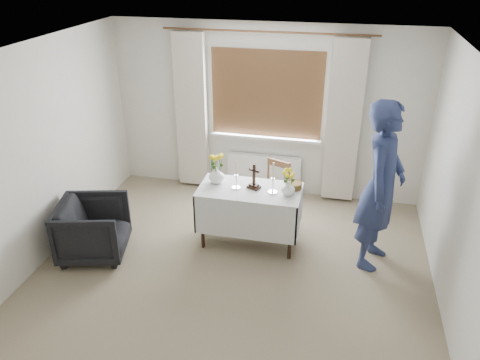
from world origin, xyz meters
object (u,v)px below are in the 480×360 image
Objects in this scene: wooden_chair at (272,192)px; person at (381,186)px; flower_vase_right at (288,188)px; armchair at (93,229)px; altar_table at (250,216)px; wooden_cross at (254,176)px; flower_vase_left at (216,175)px.

wooden_chair is 1.60m from person.
flower_vase_right is (0.29, -0.69, 0.44)m from wooden_chair.
wooden_chair is 1.05× the size of armchair.
flower_vase_right is at bearing -5.30° from altar_table.
wooden_cross is 1.56× the size of flower_vase_left.
armchair is 1.61m from flower_vase_left.
wooden_cross is at bearing 102.81° from person.
armchair is 3.39m from person.
altar_table is 6.11× the size of flower_vase_left.
wooden_chair reaches higher than armchair.
armchair is at bearing -150.87° from flower_vase_left.
flower_vase_left is (-0.44, 0.08, 0.48)m from altar_table.
altar_table is 1.89m from armchair.
flower_vase_right reaches higher than armchair.
flower_vase_left is at bearing -116.19° from wooden_chair.
altar_table is 1.59× the size of armchair.
wooden_chair is 0.87m from flower_vase_right.
altar_table is 1.51× the size of wooden_chair.
flower_vase_right is (0.46, -0.04, 0.47)m from altar_table.
armchair is 0.39× the size of person.
armchair is 4.54× the size of flower_vase_right.
altar_table is at bearing -83.85° from armchair.
person is (1.50, -0.04, 0.61)m from altar_table.
person is 9.79× the size of flower_vase_left.
altar_table is 0.66m from flower_vase_left.
flower_vase_left is (-1.94, 0.13, -0.13)m from person.
person reaches higher than flower_vase_left.
person is at bearing -1.67° from altar_table.
flower_vase_left is (-0.48, 0.05, -0.06)m from wooden_cross.
wooden_chair is 4.78× the size of flower_vase_right.
person is 1.05m from flower_vase_right.
altar_table is 3.92× the size of wooden_cross.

